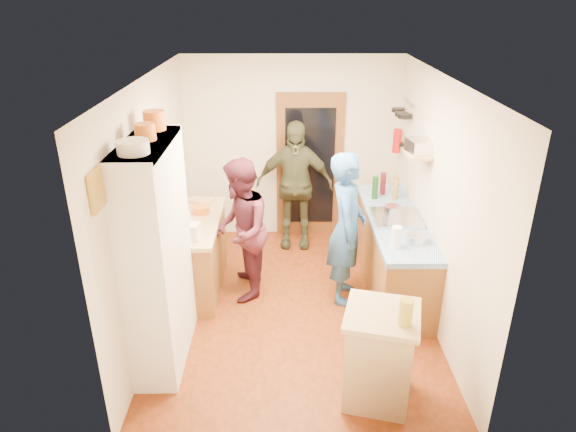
{
  "coord_description": "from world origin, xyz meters",
  "views": [
    {
      "loc": [
        -0.12,
        -5.03,
        3.39
      ],
      "look_at": [
        -0.08,
        0.15,
        1.08
      ],
      "focal_mm": 32.0,
      "sensor_mm": 36.0,
      "label": 1
    }
  ],
  "objects_px": {
    "person_back": "(295,185)",
    "right_counter_base": "(392,253)",
    "hutch_body": "(158,256)",
    "person_hob": "(350,230)",
    "island_base": "(379,358)",
    "person_left": "(243,229)"
  },
  "relations": [
    {
      "from": "island_base",
      "to": "person_back",
      "type": "xyz_separation_m",
      "value": [
        -0.67,
        3.05,
        0.47
      ]
    },
    {
      "from": "right_counter_base",
      "to": "person_back",
      "type": "xyz_separation_m",
      "value": [
        -1.16,
        1.1,
        0.48
      ]
    },
    {
      "from": "right_counter_base",
      "to": "person_hob",
      "type": "distance_m",
      "value": 0.82
    },
    {
      "from": "person_back",
      "to": "right_counter_base",
      "type": "bearing_deg",
      "value": -40.52
    },
    {
      "from": "hutch_body",
      "to": "person_hob",
      "type": "relative_size",
      "value": 1.23
    },
    {
      "from": "person_hob",
      "to": "person_left",
      "type": "height_order",
      "value": "person_hob"
    },
    {
      "from": "right_counter_base",
      "to": "person_left",
      "type": "xyz_separation_m",
      "value": [
        -1.79,
        -0.18,
        0.42
      ]
    },
    {
      "from": "hutch_body",
      "to": "person_left",
      "type": "xyz_separation_m",
      "value": [
        0.71,
        1.12,
        -0.26
      ]
    },
    {
      "from": "person_left",
      "to": "person_back",
      "type": "distance_m",
      "value": 1.42
    },
    {
      "from": "hutch_body",
      "to": "person_left",
      "type": "distance_m",
      "value": 1.35
    },
    {
      "from": "hutch_body",
      "to": "person_hob",
      "type": "xyz_separation_m",
      "value": [
        1.92,
        0.98,
        -0.2
      ]
    },
    {
      "from": "hutch_body",
      "to": "person_hob",
      "type": "height_order",
      "value": "hutch_body"
    },
    {
      "from": "person_left",
      "to": "island_base",
      "type": "bearing_deg",
      "value": 34.68
    },
    {
      "from": "person_back",
      "to": "person_hob",
      "type": "bearing_deg",
      "value": -64.89
    },
    {
      "from": "person_back",
      "to": "island_base",
      "type": "bearing_deg",
      "value": -74.9
    },
    {
      "from": "hutch_body",
      "to": "person_back",
      "type": "xyz_separation_m",
      "value": [
        1.34,
        2.4,
        -0.2
      ]
    },
    {
      "from": "hutch_body",
      "to": "island_base",
      "type": "bearing_deg",
      "value": -18.01
    },
    {
      "from": "hutch_body",
      "to": "right_counter_base",
      "type": "bearing_deg",
      "value": 27.47
    },
    {
      "from": "right_counter_base",
      "to": "person_back",
      "type": "height_order",
      "value": "person_back"
    },
    {
      "from": "hutch_body",
      "to": "right_counter_base",
      "type": "distance_m",
      "value": 2.9
    },
    {
      "from": "person_hob",
      "to": "hutch_body",
      "type": "bearing_deg",
      "value": 125.26
    },
    {
      "from": "hutch_body",
      "to": "island_base",
      "type": "relative_size",
      "value": 2.56
    }
  ]
}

